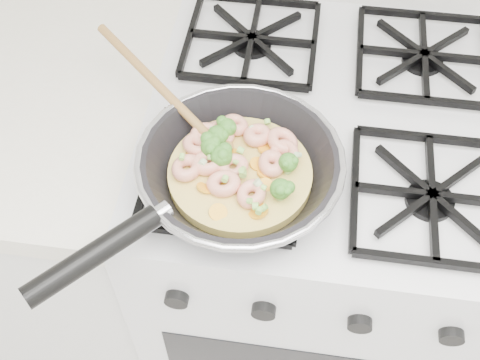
# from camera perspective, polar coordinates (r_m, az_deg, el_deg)

# --- Properties ---
(stove) EXTENTS (0.60, 0.60, 0.92)m
(stove) POSITION_cam_1_polar(r_m,az_deg,el_deg) (1.35, 6.33, -6.82)
(stove) COLOR silver
(stove) RESTS_ON ground
(skillet) EXTENTS (0.40, 0.47, 0.09)m
(skillet) POSITION_cam_1_polar(r_m,az_deg,el_deg) (0.84, -0.41, 1.09)
(skillet) COLOR black
(skillet) RESTS_ON stove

